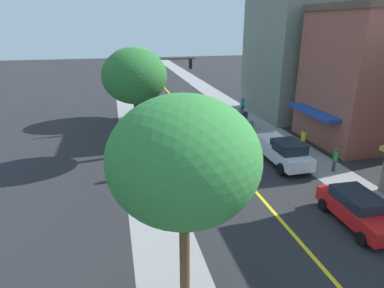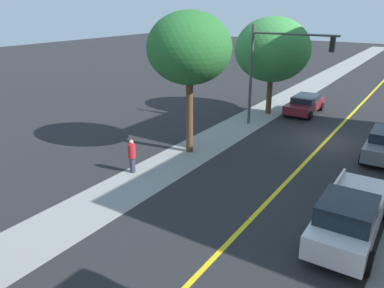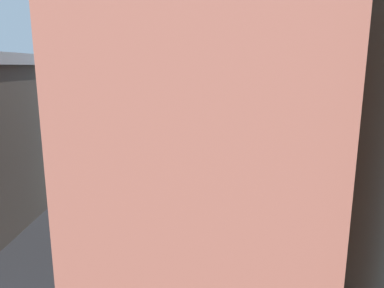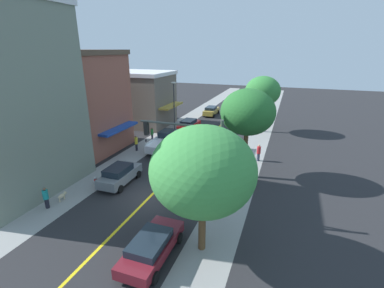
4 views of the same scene
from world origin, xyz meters
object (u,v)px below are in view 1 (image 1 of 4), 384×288
Objects in this scene: grey_sedan_left_curb at (235,118)px; pedestrian_yellow_shirt at (303,139)px; maroon_sedan_right_curb at (157,106)px; pedestrian_teal_shirt at (243,105)px; street_tree_right_corner at (184,161)px; street_tree_left_far at (135,77)px; fire_hydrant at (246,118)px; traffic_light_mast at (154,79)px; pedestrian_red_shirt at (131,165)px; small_dog at (245,111)px; parking_meter at (295,144)px; pedestrian_green_shirt at (335,159)px; white_pickup_truck at (282,150)px; street_tree_left_near at (134,71)px; red_sedan_left_curb at (358,209)px.

pedestrian_yellow_shirt reaches higher than grey_sedan_left_curb.
pedestrian_teal_shirt is (-9.44, 1.83, 0.10)m from maroon_sedan_right_curb.
grey_sedan_left_curb reaches higher than maroon_sedan_right_curb.
street_tree_right_corner is at bearing -26.03° from grey_sedan_left_curb.
street_tree_left_far is 13.92m from fire_hydrant.
street_tree_left_far is 7.42m from traffic_light_mast.
street_tree_left_far reaches higher than pedestrian_red_shirt.
small_dog is at bearing -28.28° from pedestrian_yellow_shirt.
parking_meter reaches higher than fire_hydrant.
street_tree_right_corner is at bearing 57.26° from pedestrian_red_shirt.
fire_hydrant is at bearing -88.61° from parking_meter.
pedestrian_red_shirt is 1.06× the size of pedestrian_green_shirt.
pedestrian_green_shirt is (-2.80, 2.09, -0.06)m from white_pickup_truck.
maroon_sedan_right_curb is 2.70× the size of pedestrian_red_shirt.
street_tree_left_near is at bearing 115.53° from traffic_light_mast.
street_tree_right_corner is 26.89m from small_dog.
fire_hydrant is at bearing -14.89° from small_dog.
grey_sedan_left_curb is 5.61× the size of small_dog.
pedestrian_yellow_shirt reaches higher than small_dog.
pedestrian_teal_shirt is (-12.05, -24.79, -4.69)m from street_tree_right_corner.
white_pickup_truck reaches higher than pedestrian_green_shirt.
street_tree_left_far is at bearing 86.45° from street_tree_left_near.
pedestrian_teal_shirt is 2.08× the size of small_dog.
traffic_light_mast is 3.89× the size of pedestrian_red_shirt.
maroon_sedan_right_curb is (-2.97, -11.86, -5.11)m from street_tree_left_far.
traffic_light_mast is (9.06, -0.83, 4.14)m from fire_hydrant.
red_sedan_left_curb is 2.83× the size of pedestrian_teal_shirt.
street_tree_left_near is 1.07× the size of traffic_light_mast.
pedestrian_red_shirt is 1.09× the size of pedestrian_teal_shirt.
fire_hydrant is 0.48× the size of pedestrian_yellow_shirt.
street_tree_right_corner is at bearing 71.96° from pedestrian_teal_shirt.
pedestrian_teal_shirt is (-2.73, -14.13, -0.10)m from white_pickup_truck.
white_pickup_truck reaches higher than pedestrian_teal_shirt.
traffic_light_mast is 11.99m from pedestrian_red_shirt.
street_tree_right_corner is 27.96m from pedestrian_teal_shirt.
street_tree_left_far is 10.05× the size of small_dog.
traffic_light_mast is at bearing -107.39° from street_tree_left_far.
street_tree_right_corner reaches higher than small_dog.
street_tree_right_corner is 1.72× the size of grey_sedan_left_curb.
white_pickup_truck is 14.39m from pedestrian_teal_shirt.
pedestrian_green_shirt is (-9.52, 18.05, 0.14)m from maroon_sedan_right_curb.
street_tree_left_near is 17.40m from white_pickup_truck.
street_tree_right_corner reaches higher than traffic_light_mast.
maroon_sedan_right_curb is 2.94× the size of pedestrian_teal_shirt.
pedestrian_yellow_shirt reaches higher than parking_meter.
maroon_sedan_right_curb is at bearing -60.00° from parking_meter.
maroon_sedan_right_curb is 17.32m from white_pickup_truck.
pedestrian_red_shirt is (1.42, 14.28, -3.97)m from street_tree_left_near.
white_pickup_truck reaches higher than pedestrian_yellow_shirt.
parking_meter is at bearing 12.22° from grey_sedan_left_curb.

